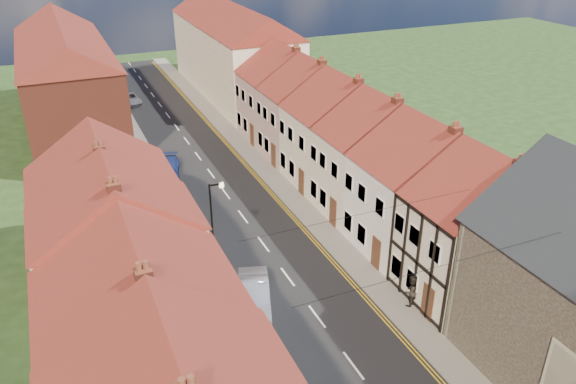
{
  "coord_description": "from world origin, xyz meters",
  "views": [
    {
      "loc": [
        -11.12,
        -7.46,
        19.94
      ],
      "look_at": [
        1.8,
        22.05,
        3.5
      ],
      "focal_mm": 35.0,
      "sensor_mm": 36.0,
      "label": 1
    }
  ],
  "objects": [
    {
      "name": "cottage_r_tudor",
      "position": [
        9.27,
        12.7,
        4.47
      ],
      "size": [
        8.3,
        5.2,
        9.0
      ],
      "color": "white",
      "rests_on": "ground"
    },
    {
      "name": "road",
      "position": [
        0.0,
        30.0,
        0.01
      ],
      "size": [
        7.0,
        90.0,
        0.02
      ],
      "primitive_type": "cube",
      "color": "black",
      "rests_on": "ground"
    },
    {
      "name": "cottage_r_white_near",
      "position": [
        9.3,
        18.1,
        4.47
      ],
      "size": [
        8.3,
        6.0,
        9.0
      ],
      "color": "white",
      "rests_on": "ground"
    },
    {
      "name": "car_mid",
      "position": [
        -2.83,
        16.13,
        0.79
      ],
      "size": [
        3.04,
        5.05,
        1.57
      ],
      "primitive_type": "imported",
      "rotation": [
        0.0,
        0.0,
        -0.31
      ],
      "color": "#B1B3BA",
      "rests_on": "ground"
    },
    {
      "name": "cottage_l_white",
      "position": [
        -9.3,
        11.95,
        4.37
      ],
      "size": [
        8.3,
        6.9,
        8.8
      ],
      "color": "#A98E85",
      "rests_on": "ground"
    },
    {
      "name": "pavement_right",
      "position": [
        4.4,
        30.0,
        0.06
      ],
      "size": [
        1.8,
        90.0,
        0.12
      ],
      "primitive_type": "cube",
      "color": "slate",
      "rests_on": "ground"
    },
    {
      "name": "block_left_far",
      "position": [
        -9.3,
        50.0,
        5.29
      ],
      "size": [
        8.3,
        24.2,
        10.5
      ],
      "color": "maroon",
      "rests_on": "ground"
    },
    {
      "name": "cottage_l_pink",
      "position": [
        -9.3,
        23.85,
        4.37
      ],
      "size": [
        8.3,
        6.3,
        8.8
      ],
      "color": "#A98E85",
      "rests_on": "ground"
    },
    {
      "name": "lamppost",
      "position": [
        -3.81,
        20.0,
        3.54
      ],
      "size": [
        0.88,
        0.15,
        6.0
      ],
      "color": "black",
      "rests_on": "pavement_left"
    },
    {
      "name": "cottage_r_cream_mid",
      "position": [
        9.3,
        23.5,
        4.48
      ],
      "size": [
        8.3,
        5.2,
        9.0
      ],
      "color": "white",
      "rests_on": "ground"
    },
    {
      "name": "cottage_r_white_far",
      "position": [
        9.3,
        34.3,
        4.48
      ],
      "size": [
        8.3,
        5.2,
        9.0
      ],
      "color": "#A98E85",
      "rests_on": "ground"
    },
    {
      "name": "pedestrian_right",
      "position": [
        5.1,
        12.72,
        1.08
      ],
      "size": [
        1.03,
        0.86,
        1.91
      ],
      "primitive_type": "imported",
      "rotation": [
        0.0,
        0.0,
        3.3
      ],
      "color": "black",
      "rests_on": "pavement_right"
    },
    {
      "name": "cottage_r_pink",
      "position": [
        9.3,
        28.9,
        4.47
      ],
      "size": [
        8.3,
        6.0,
        9.0
      ],
      "color": "white",
      "rests_on": "ground"
    },
    {
      "name": "cottage_l_brick_mid",
      "position": [
        -9.3,
        18.05,
        4.53
      ],
      "size": [
        8.3,
        5.7,
        9.1
      ],
      "color": "white",
      "rests_on": "ground"
    },
    {
      "name": "car_distant",
      "position": [
        -3.01,
        55.7,
        0.6
      ],
      "size": [
        2.34,
        4.44,
        1.19
      ],
      "primitive_type": "imported",
      "rotation": [
        0.0,
        0.0,
        0.09
      ],
      "color": "#97989E",
      "rests_on": "ground"
    },
    {
      "name": "pavement_left",
      "position": [
        -4.4,
        30.0,
        0.06
      ],
      "size": [
        1.8,
        90.0,
        0.12
      ],
      "primitive_type": "cube",
      "color": "slate",
      "rests_on": "ground"
    },
    {
      "name": "cottage_r_cream_far",
      "position": [
        9.3,
        39.7,
        4.47
      ],
      "size": [
        8.3,
        6.0,
        9.0
      ],
      "color": "#A98E85",
      "rests_on": "ground"
    },
    {
      "name": "block_right_far",
      "position": [
        9.3,
        55.0,
        5.29
      ],
      "size": [
        8.3,
        24.2,
        10.5
      ],
      "color": "white",
      "rests_on": "ground"
    },
    {
      "name": "car_far",
      "position": [
        -3.2,
        35.27,
        0.6
      ],
      "size": [
        2.71,
        4.45,
        1.2
      ],
      "primitive_type": "imported",
      "rotation": [
        0.0,
        0.0,
        -0.26
      ],
      "color": "navy",
      "rests_on": "ground"
    }
  ]
}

